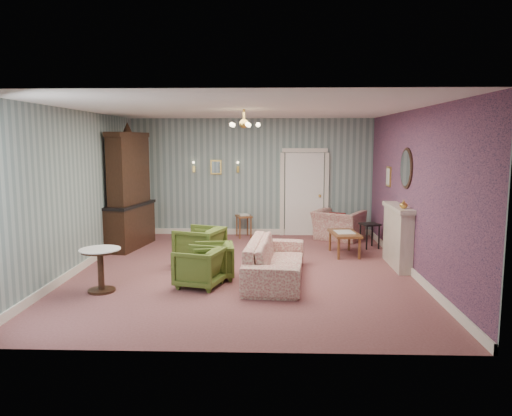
{
  "coord_description": "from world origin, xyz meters",
  "views": [
    {
      "loc": [
        0.5,
        -8.72,
        2.36
      ],
      "look_at": [
        0.2,
        0.4,
        1.1
      ],
      "focal_mm": 34.45,
      "sensor_mm": 36.0,
      "label": 1
    }
  ],
  "objects_px": {
    "coffee_table": "(344,243)",
    "pedestal_table": "(101,270)",
    "sofa_chintz": "(276,253)",
    "dresser": "(129,187)",
    "olive_chair_c": "(200,244)",
    "fireplace": "(398,236)",
    "olive_chair_b": "(214,259)",
    "olive_chair_a": "(199,265)",
    "wingback_chair": "(339,220)",
    "side_table_black": "(370,236)"
  },
  "relations": [
    {
      "from": "olive_chair_b",
      "to": "wingback_chair",
      "type": "xyz_separation_m",
      "value": [
        2.59,
        3.42,
        0.13
      ]
    },
    {
      "from": "dresser",
      "to": "pedestal_table",
      "type": "bearing_deg",
      "value": -72.03
    },
    {
      "from": "coffee_table",
      "to": "side_table_black",
      "type": "bearing_deg",
      "value": 45.11
    },
    {
      "from": "olive_chair_a",
      "to": "pedestal_table",
      "type": "distance_m",
      "value": 1.53
    },
    {
      "from": "olive_chair_c",
      "to": "dresser",
      "type": "xyz_separation_m",
      "value": [
        -1.78,
        1.52,
        0.94
      ]
    },
    {
      "from": "olive_chair_c",
      "to": "dresser",
      "type": "distance_m",
      "value": 2.53
    },
    {
      "from": "fireplace",
      "to": "pedestal_table",
      "type": "xyz_separation_m",
      "value": [
        -5.03,
        -1.74,
        -0.23
      ]
    },
    {
      "from": "wingback_chair",
      "to": "fireplace",
      "type": "distance_m",
      "value": 2.62
    },
    {
      "from": "wingback_chair",
      "to": "pedestal_table",
      "type": "relative_size",
      "value": 1.56
    },
    {
      "from": "olive_chair_a",
      "to": "coffee_table",
      "type": "distance_m",
      "value": 3.55
    },
    {
      "from": "coffee_table",
      "to": "side_table_black",
      "type": "relative_size",
      "value": 1.7
    },
    {
      "from": "olive_chair_b",
      "to": "olive_chair_c",
      "type": "xyz_separation_m",
      "value": [
        -0.37,
        0.9,
        0.07
      ]
    },
    {
      "from": "olive_chair_c",
      "to": "olive_chair_b",
      "type": "bearing_deg",
      "value": 41.76
    },
    {
      "from": "olive_chair_a",
      "to": "side_table_black",
      "type": "relative_size",
      "value": 1.27
    },
    {
      "from": "coffee_table",
      "to": "olive_chair_c",
      "type": "bearing_deg",
      "value": -161.9
    },
    {
      "from": "dresser",
      "to": "coffee_table",
      "type": "xyz_separation_m",
      "value": [
        4.65,
        -0.58,
        -1.1
      ]
    },
    {
      "from": "wingback_chair",
      "to": "olive_chair_a",
      "type": "bearing_deg",
      "value": 85.59
    },
    {
      "from": "pedestal_table",
      "to": "dresser",
      "type": "bearing_deg",
      "value": 98.37
    },
    {
      "from": "olive_chair_a",
      "to": "olive_chair_c",
      "type": "distance_m",
      "value": 1.41
    },
    {
      "from": "sofa_chintz",
      "to": "side_table_black",
      "type": "bearing_deg",
      "value": -34.95
    },
    {
      "from": "olive_chair_c",
      "to": "wingback_chair",
      "type": "distance_m",
      "value": 3.89
    },
    {
      "from": "sofa_chintz",
      "to": "side_table_black",
      "type": "distance_m",
      "value": 3.26
    },
    {
      "from": "olive_chair_b",
      "to": "dresser",
      "type": "bearing_deg",
      "value": -146.28
    },
    {
      "from": "fireplace",
      "to": "coffee_table",
      "type": "relative_size",
      "value": 1.49
    },
    {
      "from": "olive_chair_c",
      "to": "wingback_chair",
      "type": "bearing_deg",
      "value": 149.78
    },
    {
      "from": "fireplace",
      "to": "olive_chair_c",
      "type": "bearing_deg",
      "value": -179.63
    },
    {
      "from": "olive_chair_c",
      "to": "sofa_chintz",
      "type": "distance_m",
      "value": 1.7
    },
    {
      "from": "dresser",
      "to": "pedestal_table",
      "type": "height_order",
      "value": "dresser"
    },
    {
      "from": "side_table_black",
      "to": "pedestal_table",
      "type": "relative_size",
      "value": 0.8
    },
    {
      "from": "olive_chair_c",
      "to": "pedestal_table",
      "type": "bearing_deg",
      "value": -18.04
    },
    {
      "from": "olive_chair_b",
      "to": "wingback_chair",
      "type": "bearing_deg",
      "value": 134.94
    },
    {
      "from": "coffee_table",
      "to": "sofa_chintz",
      "type": "bearing_deg",
      "value": -127.82
    },
    {
      "from": "olive_chair_b",
      "to": "olive_chair_c",
      "type": "distance_m",
      "value": 0.97
    },
    {
      "from": "coffee_table",
      "to": "pedestal_table",
      "type": "bearing_deg",
      "value": -147.59
    },
    {
      "from": "olive_chair_a",
      "to": "sofa_chintz",
      "type": "xyz_separation_m",
      "value": [
        1.24,
        0.48,
        0.1
      ]
    },
    {
      "from": "olive_chair_b",
      "to": "pedestal_table",
      "type": "relative_size",
      "value": 0.97
    },
    {
      "from": "olive_chair_c",
      "to": "fireplace",
      "type": "relative_size",
      "value": 0.58
    },
    {
      "from": "olive_chair_c",
      "to": "fireplace",
      "type": "height_order",
      "value": "fireplace"
    },
    {
      "from": "olive_chair_c",
      "to": "coffee_table",
      "type": "xyz_separation_m",
      "value": [
        2.87,
        0.94,
        -0.16
      ]
    },
    {
      "from": "dresser",
      "to": "olive_chair_a",
      "type": "bearing_deg",
      "value": -46.27
    },
    {
      "from": "sofa_chintz",
      "to": "side_table_black",
      "type": "xyz_separation_m",
      "value": [
        2.08,
        2.5,
        -0.18
      ]
    },
    {
      "from": "fireplace",
      "to": "dresser",
      "type": "bearing_deg",
      "value": 164.78
    },
    {
      "from": "olive_chair_a",
      "to": "fireplace",
      "type": "bearing_deg",
      "value": 127.8
    },
    {
      "from": "olive_chair_b",
      "to": "side_table_black",
      "type": "bearing_deg",
      "value": 120.35
    },
    {
      "from": "olive_chair_b",
      "to": "dresser",
      "type": "height_order",
      "value": "dresser"
    },
    {
      "from": "olive_chair_a",
      "to": "olive_chair_c",
      "type": "height_order",
      "value": "olive_chair_c"
    },
    {
      "from": "sofa_chintz",
      "to": "dresser",
      "type": "relative_size",
      "value": 0.86
    },
    {
      "from": "sofa_chintz",
      "to": "olive_chair_c",
      "type": "bearing_deg",
      "value": 62.4
    },
    {
      "from": "olive_chair_b",
      "to": "fireplace",
      "type": "height_order",
      "value": "fireplace"
    },
    {
      "from": "sofa_chintz",
      "to": "dresser",
      "type": "distance_m",
      "value": 4.13
    }
  ]
}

